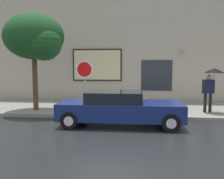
% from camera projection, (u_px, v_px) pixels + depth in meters
% --- Properties ---
extents(ground_plane, '(60.00, 60.00, 0.00)m').
position_uv_depth(ground_plane, '(109.00, 125.00, 9.38)').
color(ground_plane, black).
extents(sidewalk, '(20.00, 4.00, 0.15)m').
position_uv_depth(sidewalk, '(116.00, 109.00, 12.34)').
color(sidewalk, gray).
rests_on(sidewalk, ground).
extents(building_facade, '(20.00, 0.67, 7.00)m').
position_uv_depth(building_facade, '(119.00, 45.00, 14.46)').
color(building_facade, '#B2A893').
rests_on(building_facade, ground).
extents(parked_car, '(4.70, 1.83, 1.32)m').
position_uv_depth(parked_car, '(119.00, 108.00, 9.31)').
color(parked_car, navy).
rests_on(parked_car, ground).
extents(fire_hydrant, '(0.30, 0.44, 0.71)m').
position_uv_depth(fire_hydrant, '(146.00, 106.00, 10.67)').
color(fire_hydrant, red).
rests_on(fire_hydrant, sidewalk).
extents(pedestrian_with_umbrella, '(0.94, 0.91, 2.03)m').
position_uv_depth(pedestrian_with_umbrella, '(212.00, 78.00, 10.96)').
color(pedestrian_with_umbrella, black).
rests_on(pedestrian_with_umbrella, sidewalk).
extents(street_tree, '(2.88, 2.44, 4.58)m').
position_uv_depth(street_tree, '(36.00, 38.00, 11.29)').
color(street_tree, '#4C3823').
rests_on(street_tree, sidewalk).
extents(stop_sign, '(0.76, 0.10, 2.35)m').
position_uv_depth(stop_sign, '(85.00, 76.00, 10.88)').
color(stop_sign, gray).
rests_on(stop_sign, sidewalk).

